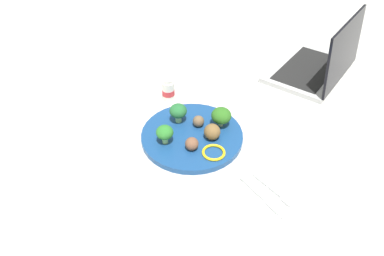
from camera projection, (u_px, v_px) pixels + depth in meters
ground_plane at (192, 138)px, 0.99m from camera, size 4.00×4.00×0.00m
plate at (192, 136)px, 0.99m from camera, size 0.28×0.28×0.02m
broccoli_floret_front_right at (177, 112)px, 1.00m from camera, size 0.05×0.05×0.06m
broccoli_floret_far_rim at (165, 133)px, 0.94m from camera, size 0.05×0.05×0.05m
broccoli_floret_back_right at (221, 116)px, 0.99m from camera, size 0.06×0.06×0.06m
meatball_back_right at (192, 144)px, 0.93m from camera, size 0.04×0.04×0.04m
meatball_front_right at (198, 121)px, 1.00m from camera, size 0.03×0.03×0.03m
meatball_back_left at (212, 132)px, 0.96m from camera, size 0.04×0.04×0.04m
pepper_ring_mid_left at (213, 153)px, 0.92m from camera, size 0.07×0.07×0.01m
napkin at (267, 193)px, 0.84m from camera, size 0.17×0.12×0.01m
fork at (275, 190)px, 0.84m from camera, size 0.12×0.02×0.01m
knife at (264, 198)px, 0.82m from camera, size 0.15×0.02×0.01m
yogurt_bottle at (168, 91)px, 1.12m from camera, size 0.04×0.04×0.07m
laptop at (318, 65)px, 1.22m from camera, size 0.31×0.37×0.22m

